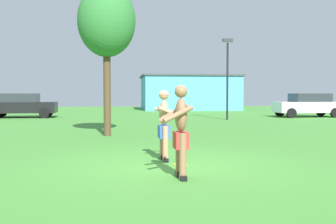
{
  "coord_description": "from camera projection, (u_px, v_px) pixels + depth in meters",
  "views": [
    {
      "loc": [
        -1.08,
        -8.33,
        1.54
      ],
      "look_at": [
        -0.03,
        0.18,
        1.14
      ],
      "focal_mm": 41.59,
      "sensor_mm": 36.0,
      "label": 1
    }
  ],
  "objects": [
    {
      "name": "ground_plane",
      "position": [
        170.0,
        165.0,
        8.46
      ],
      "size": [
        80.0,
        80.0,
        0.0
      ],
      "primitive_type": "plane",
      "color": "#428433"
    },
    {
      "name": "player_with_cap",
      "position": [
        164.0,
        122.0,
        8.99
      ],
      "size": [
        0.59,
        0.68,
        1.64
      ],
      "color": "black",
      "rests_on": "ground_plane"
    },
    {
      "name": "player_in_red",
      "position": [
        181.0,
        129.0,
        7.09
      ],
      "size": [
        0.58,
        0.66,
        1.71
      ],
      "color": "black",
      "rests_on": "ground_plane"
    },
    {
      "name": "frisbee",
      "position": [
        180.0,
        165.0,
        8.4
      ],
      "size": [
        0.29,
        0.29,
        0.03
      ],
      "primitive_type": "cylinder",
      "color": "yellow",
      "rests_on": "ground_plane"
    },
    {
      "name": "car_white_near_post",
      "position": [
        308.0,
        105.0,
        26.06
      ],
      "size": [
        4.31,
        2.05,
        1.58
      ],
      "color": "white",
      "rests_on": "ground_plane"
    },
    {
      "name": "car_black_mid_lot",
      "position": [
        21.0,
        105.0,
        25.35
      ],
      "size": [
        4.36,
        2.15,
        1.58
      ],
      "color": "black",
      "rests_on": "ground_plane"
    },
    {
      "name": "lamp_post",
      "position": [
        227.0,
        69.0,
        23.18
      ],
      "size": [
        0.6,
        0.24,
        4.83
      ],
      "color": "black",
      "rests_on": "ground_plane"
    },
    {
      "name": "outbuilding_behind_lot",
      "position": [
        189.0,
        92.0,
        38.93
      ],
      "size": [
        9.47,
        7.27,
        3.39
      ],
      "color": "#4C9ED1",
      "rests_on": "ground_plane"
    },
    {
      "name": "tree_left_field",
      "position": [
        107.0,
        22.0,
        14.15
      ],
      "size": [
        2.11,
        2.11,
        5.54
      ],
      "color": "#4C3823",
      "rests_on": "ground_plane"
    }
  ]
}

